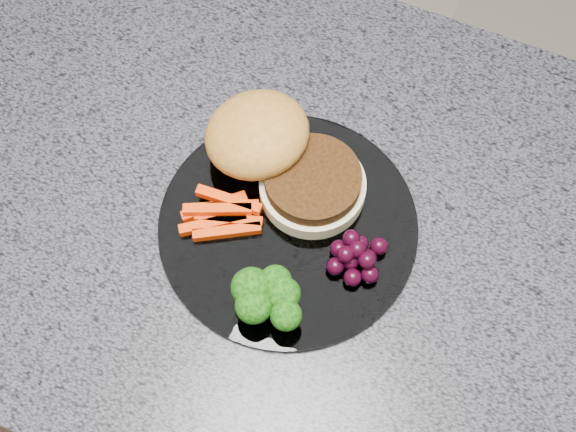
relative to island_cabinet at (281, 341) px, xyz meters
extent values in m
plane|color=#9D9384|center=(0.00, 0.00, -0.43)|extent=(4.00, 4.00, 0.00)
cube|color=brown|center=(0.00, 0.00, 0.00)|extent=(1.20, 0.60, 0.86)
cube|color=#4B4B55|center=(0.00, 0.00, 0.45)|extent=(1.20, 0.60, 0.04)
cylinder|color=white|center=(0.02, -0.02, 0.47)|extent=(0.26, 0.26, 0.01)
cylinder|color=beige|center=(0.03, 0.03, 0.49)|extent=(0.13, 0.13, 0.02)
cylinder|color=#3D240B|center=(0.03, 0.03, 0.50)|extent=(0.12, 0.12, 0.02)
ellipsoid|color=#C28730|center=(-0.04, 0.05, 0.51)|extent=(0.13, 0.13, 0.06)
cube|color=#F43B04|center=(-0.04, -0.03, 0.48)|extent=(0.06, 0.04, 0.01)
cube|color=#F43B04|center=(-0.04, -0.04, 0.48)|extent=(0.07, 0.03, 0.01)
cube|color=#F43B04|center=(-0.05, -0.05, 0.48)|extent=(0.06, 0.05, 0.01)
cube|color=#F43B04|center=(-0.04, -0.02, 0.49)|extent=(0.07, 0.02, 0.01)
cube|color=#F43B04|center=(-0.05, -0.04, 0.49)|extent=(0.07, 0.04, 0.01)
cube|color=#F43B04|center=(-0.03, -0.05, 0.48)|extent=(0.06, 0.04, 0.01)
cube|color=#F43B04|center=(-0.06, -0.03, 0.48)|extent=(0.06, 0.05, 0.01)
cylinder|color=#58812F|center=(0.02, -0.10, 0.48)|extent=(0.01, 0.01, 0.02)
ellipsoid|color=#093407|center=(0.02, -0.10, 0.50)|extent=(0.04, 0.04, 0.03)
cylinder|color=#58812F|center=(0.05, -0.09, 0.48)|extent=(0.01, 0.01, 0.02)
ellipsoid|color=#093407|center=(0.05, -0.09, 0.50)|extent=(0.03, 0.03, 0.03)
cylinder|color=#58812F|center=(0.03, -0.12, 0.48)|extent=(0.01, 0.01, 0.02)
ellipsoid|color=#093407|center=(0.03, -0.12, 0.50)|extent=(0.04, 0.04, 0.03)
cylinder|color=#58812F|center=(0.06, -0.11, 0.48)|extent=(0.01, 0.01, 0.02)
ellipsoid|color=#093407|center=(0.06, -0.11, 0.50)|extent=(0.03, 0.03, 0.03)
cylinder|color=#58812F|center=(0.04, -0.09, 0.48)|extent=(0.01, 0.01, 0.02)
ellipsoid|color=#093407|center=(0.04, -0.09, 0.50)|extent=(0.03, 0.03, 0.03)
sphere|color=black|center=(0.09, -0.03, 0.48)|extent=(0.02, 0.02, 0.02)
sphere|color=black|center=(0.11, -0.02, 0.48)|extent=(0.02, 0.02, 0.02)
sphere|color=black|center=(0.09, -0.01, 0.48)|extent=(0.02, 0.02, 0.02)
sphere|color=black|center=(0.08, -0.02, 0.48)|extent=(0.02, 0.02, 0.02)
sphere|color=black|center=(0.08, -0.04, 0.48)|extent=(0.02, 0.02, 0.02)
sphere|color=black|center=(0.10, -0.05, 0.48)|extent=(0.02, 0.02, 0.02)
sphere|color=black|center=(0.11, -0.04, 0.48)|extent=(0.02, 0.02, 0.02)
sphere|color=black|center=(0.11, -0.01, 0.48)|extent=(0.02, 0.02, 0.02)
sphere|color=black|center=(0.09, -0.02, 0.50)|extent=(0.02, 0.02, 0.02)
sphere|color=black|center=(0.09, -0.03, 0.50)|extent=(0.02, 0.02, 0.02)
sphere|color=black|center=(0.11, -0.03, 0.50)|extent=(0.02, 0.02, 0.02)
sphere|color=black|center=(0.08, -0.01, 0.50)|extent=(0.02, 0.02, 0.02)
camera|label=1|loc=(0.15, -0.32, 1.20)|focal=50.00mm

